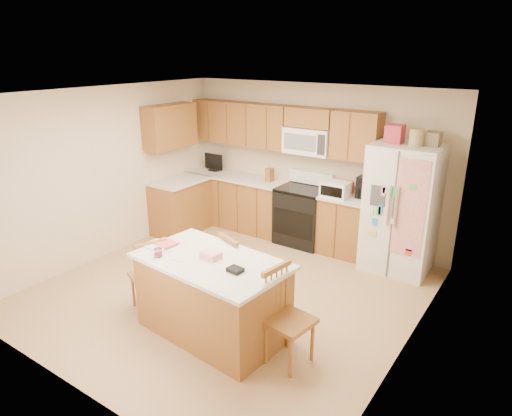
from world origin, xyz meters
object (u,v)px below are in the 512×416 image
Objects in this scene: island at (212,296)px; windsor_chair_back at (239,273)px; refrigerator at (402,207)px; stove at (303,215)px; windsor_chair_left at (149,276)px; windsor_chair_right at (288,320)px.

island is 0.59m from windsor_chair_back.
refrigerator is at bearing 66.87° from island.
refrigerator is (1.57, -0.06, 0.45)m from stove.
stove is at bearing 177.70° from refrigerator.
refrigerator reaches higher than windsor_chair_back.
stove reaches higher than windsor_chair_back.
island reaches higher than windsor_chair_left.
refrigerator is 2.98m from island.
stove is 2.21m from windsor_chair_back.
refrigerator is at bearing 52.84° from windsor_chair_left.
windsor_chair_back is at bearing 36.62° from windsor_chair_left.
stove is 2.87m from windsor_chair_left.
refrigerator is at bearing -2.30° from stove.
refrigerator is 2.14× the size of windsor_chair_back.
stove is 1.63m from refrigerator.
windsor_chair_back is 0.94× the size of windsor_chair_right.
refrigerator is 3.49m from windsor_chair_left.
stove is 1.22× the size of windsor_chair_left.
island reaches higher than windsor_chair_back.
windsor_chair_left is at bearing -177.13° from island.
windsor_chair_right reaches higher than windsor_chair_left.
refrigerator reaches higher than island.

